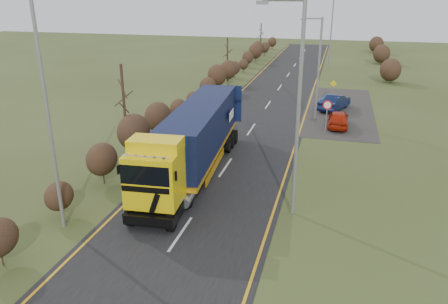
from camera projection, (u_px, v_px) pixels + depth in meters
name	position (u px, v px, depth m)	size (l,w,h in m)	color
ground	(207.00, 196.00, 23.08)	(160.00, 160.00, 0.00)	#37411B
road	(246.00, 137.00, 32.14)	(8.00, 120.00, 0.02)	black
layby	(339.00, 109.00, 39.65)	(6.00, 18.00, 0.02)	#2A2825
lane_markings	(245.00, 138.00, 31.85)	(7.52, 116.00, 0.01)	orange
hedgerow	(158.00, 118.00, 31.09)	(2.24, 102.04, 6.05)	black
lorry	(195.00, 137.00, 25.07)	(3.24, 14.43, 3.98)	black
car_red_hatchback	(338.00, 119.00, 34.43)	(1.54, 3.82, 1.30)	#AE1E08
car_blue_sedan	(334.00, 102.00, 39.28)	(1.51, 4.34, 1.43)	#091435
streetlight_near	(296.00, 102.00, 19.38)	(2.12, 0.20, 10.00)	gray
streetlight_mid	(318.00, 65.00, 35.25)	(1.76, 0.18, 8.25)	gray
streetlight_far	(331.00, 27.00, 58.84)	(2.12, 0.20, 10.00)	gray
left_pole	(49.00, 122.00, 18.29)	(0.16, 0.16, 10.03)	gray
speed_sign	(327.00, 110.00, 32.59)	(0.70, 0.10, 2.52)	gray
warning_board	(333.00, 87.00, 43.90)	(0.65, 0.11, 1.72)	gray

